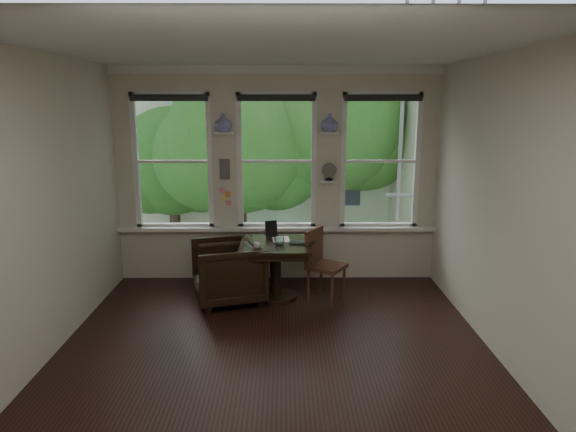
{
  "coord_description": "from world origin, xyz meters",
  "views": [
    {
      "loc": [
        0.11,
        -4.94,
        2.53
      ],
      "look_at": [
        0.15,
        0.9,
        1.22
      ],
      "focal_mm": 32.0,
      "sensor_mm": 36.0,
      "label": 1
    }
  ],
  "objects_px": {
    "armchair_left": "(228,272)",
    "mug": "(257,246)",
    "laptop": "(302,244)",
    "side_chair_right": "(327,266)",
    "table": "(276,271)"
  },
  "relations": [
    {
      "from": "armchair_left",
      "to": "mug",
      "type": "xyz_separation_m",
      "value": [
        0.39,
        -0.18,
        0.4
      ]
    },
    {
      "from": "laptop",
      "to": "armchair_left",
      "type": "bearing_deg",
      "value": -172.46
    },
    {
      "from": "mug",
      "to": "side_chair_right",
      "type": "bearing_deg",
      "value": 13.88
    },
    {
      "from": "table",
      "to": "armchair_left",
      "type": "distance_m",
      "value": 0.61
    },
    {
      "from": "laptop",
      "to": "mug",
      "type": "height_order",
      "value": "mug"
    },
    {
      "from": "table",
      "to": "laptop",
      "type": "bearing_deg",
      "value": -13.73
    },
    {
      "from": "laptop",
      "to": "mug",
      "type": "xyz_separation_m",
      "value": [
        -0.55,
        -0.19,
        0.03
      ]
    },
    {
      "from": "table",
      "to": "side_chair_right",
      "type": "height_order",
      "value": "side_chair_right"
    },
    {
      "from": "armchair_left",
      "to": "side_chair_right",
      "type": "xyz_separation_m",
      "value": [
        1.26,
        0.03,
        0.06
      ]
    },
    {
      "from": "side_chair_right",
      "to": "armchair_left",
      "type": "bearing_deg",
      "value": 124.13
    },
    {
      "from": "mug",
      "to": "table",
      "type": "bearing_deg",
      "value": 50.92
    },
    {
      "from": "armchair_left",
      "to": "table",
      "type": "bearing_deg",
      "value": 82.2
    },
    {
      "from": "table",
      "to": "laptop",
      "type": "distance_m",
      "value": 0.52
    },
    {
      "from": "armchair_left",
      "to": "laptop",
      "type": "relative_size",
      "value": 2.66
    },
    {
      "from": "armchair_left",
      "to": "laptop",
      "type": "xyz_separation_m",
      "value": [
        0.94,
        0.0,
        0.37
      ]
    }
  ]
}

